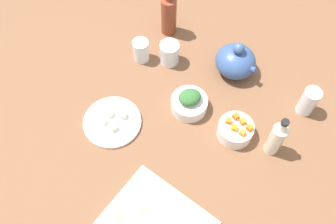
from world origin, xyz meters
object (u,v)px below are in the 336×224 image
(bottle_1, at_px, (276,139))
(cutting_board, at_px, (157,224))
(plate_tofu, at_px, (112,122))
(drinking_glass_1, at_px, (170,53))
(drinking_glass_0, at_px, (308,101))
(teapot, at_px, (236,61))
(bowl_carrots, at_px, (235,130))
(bottle_0, at_px, (169,15))
(drinking_glass_2, at_px, (141,50))
(bowl_greens, at_px, (189,104))

(bottle_1, bearing_deg, cutting_board, -103.65)
(plate_tofu, bearing_deg, drinking_glass_1, 96.50)
(cutting_board, bearing_deg, drinking_glass_0, 80.74)
(teapot, distance_m, bottle_1, 0.34)
(plate_tofu, relative_size, bowl_carrots, 1.69)
(bottle_0, height_order, bottle_1, bottle_0)
(cutting_board, relative_size, teapot, 1.85)
(plate_tofu, xyz_separation_m, drinking_glass_0, (0.47, 0.50, 0.05))
(plate_tofu, distance_m, drinking_glass_2, 0.31)
(bowl_carrots, bearing_deg, cutting_board, -87.69)
(drinking_glass_1, bearing_deg, drinking_glass_2, -144.03)
(teapot, height_order, drinking_glass_0, teapot)
(cutting_board, xyz_separation_m, teapot, (-0.19, 0.62, 0.05))
(drinking_glass_2, bearing_deg, bottle_1, 2.09)
(bowl_greens, xyz_separation_m, teapot, (0.02, 0.24, 0.03))
(bottle_0, bearing_deg, plate_tofu, -72.14)
(bowl_carrots, bearing_deg, bowl_greens, -172.08)
(cutting_board, xyz_separation_m, drinking_glass_1, (-0.40, 0.49, 0.04))
(drinking_glass_0, height_order, drinking_glass_1, drinking_glass_0)
(bowl_greens, bearing_deg, drinking_glass_0, 41.56)
(cutting_board, height_order, drinking_glass_0, drinking_glass_0)
(drinking_glass_0, xyz_separation_m, drinking_glass_1, (-0.50, -0.16, -0.01))
(teapot, height_order, bottle_0, bottle_0)
(plate_tofu, distance_m, teapot, 0.50)
(cutting_board, relative_size, bowl_greens, 2.39)
(drinking_glass_0, height_order, drinking_glass_2, drinking_glass_0)
(drinking_glass_1, bearing_deg, bowl_carrots, -12.27)
(bowl_carrots, bearing_deg, drinking_glass_2, 177.72)
(bowl_greens, distance_m, bottle_0, 0.38)
(cutting_board, xyz_separation_m, plate_tofu, (-0.36, 0.15, 0.00))
(plate_tofu, xyz_separation_m, drinking_glass_2, (-0.13, 0.27, 0.04))
(plate_tofu, height_order, bowl_carrots, bowl_carrots)
(drinking_glass_0, xyz_separation_m, drinking_glass_2, (-0.59, -0.23, -0.01))
(plate_tofu, height_order, bottle_1, bottle_1)
(bowl_greens, distance_m, drinking_glass_0, 0.41)
(teapot, relative_size, bottle_1, 0.87)
(cutting_board, distance_m, drinking_glass_2, 0.65)
(bowl_carrots, bearing_deg, teapot, 128.35)
(plate_tofu, distance_m, bottle_1, 0.56)
(teapot, relative_size, drinking_glass_0, 1.45)
(teapot, bearing_deg, drinking_glass_0, 6.59)
(bowl_carrots, bearing_deg, bottle_1, 17.97)
(cutting_board, xyz_separation_m, drinking_glass_0, (0.11, 0.65, 0.05))
(bowl_carrots, distance_m, bottle_1, 0.14)
(cutting_board, xyz_separation_m, bottle_1, (0.11, 0.45, 0.07))
(drinking_glass_0, relative_size, drinking_glass_1, 1.24)
(cutting_board, height_order, teapot, teapot)
(drinking_glass_0, distance_m, drinking_glass_1, 0.53)
(cutting_board, xyz_separation_m, bowl_carrots, (-0.02, 0.41, 0.02))
(drinking_glass_2, bearing_deg, teapot, 33.05)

